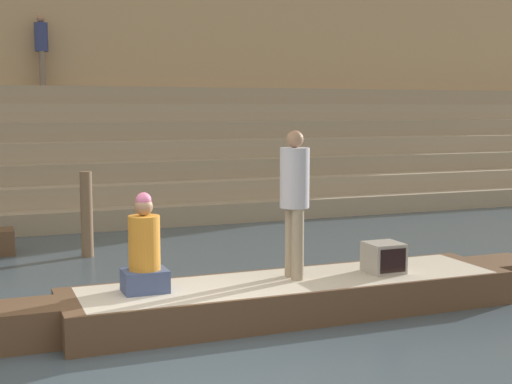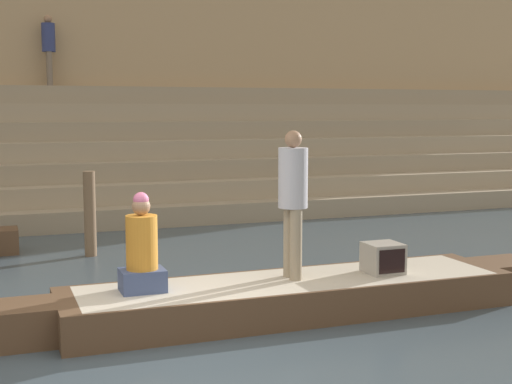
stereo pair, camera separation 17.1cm
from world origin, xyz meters
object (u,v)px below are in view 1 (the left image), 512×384
mooring_post (87,214)px  person_on_steps (41,45)px  rowboat_main (293,295)px  person_rowing (144,252)px  person_standing (295,194)px  tv_set (384,257)px

mooring_post → person_on_steps: person_on_steps is taller
rowboat_main → person_on_steps: bearing=103.9°
mooring_post → person_rowing: bearing=-89.6°
mooring_post → person_on_steps: size_ratio=0.85×
person_standing → mooring_post: bearing=112.8°
person_on_steps → tv_set: bearing=-70.0°
rowboat_main → person_on_steps: 10.86m
rowboat_main → tv_set: bearing=0.5°
person_rowing → mooring_post: bearing=89.1°
mooring_post → person_on_steps: (-0.10, 5.86, 3.18)m
person_rowing → person_on_steps: bearing=89.5°
mooring_post → person_on_steps: bearing=91.0°
tv_set → person_on_steps: 11.06m
tv_set → mooring_post: bearing=123.0°
rowboat_main → person_on_steps: size_ratio=4.20×
tv_set → person_standing: bearing=171.7°
person_rowing → mooring_post: (-0.03, 4.10, -0.15)m
person_rowing → person_on_steps: (-0.13, 9.96, 3.03)m
person_on_steps → person_standing: bearing=-75.9°
tv_set → person_on_steps: person_on_steps is taller
person_rowing → person_on_steps: size_ratio=0.67×
rowboat_main → person_rowing: 1.85m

